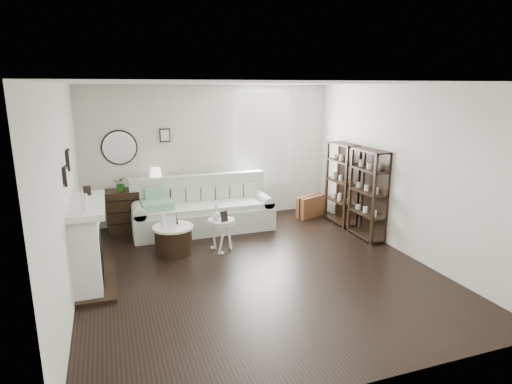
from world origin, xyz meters
name	(u,v)px	position (x,y,z in m)	size (l,w,h in m)	color
room	(246,140)	(0.73, 2.70, 1.60)	(5.50, 5.50, 5.50)	black
fireplace	(88,247)	(-2.32, 0.30, 0.54)	(0.50, 1.40, 1.84)	silver
shelf_unit_far	(342,184)	(2.33, 1.55, 0.80)	(0.30, 0.80, 1.60)	black
shelf_unit_near	(368,194)	(2.33, 0.65, 0.80)	(0.30, 0.80, 1.60)	black
sofa	(202,212)	(-0.35, 2.08, 0.33)	(2.60, 0.90, 1.01)	beige
quilt	(157,205)	(-1.20, 1.95, 0.59)	(0.55, 0.45, 0.14)	#227D5C
suitcase	(310,206)	(1.96, 2.14, 0.22)	(0.66, 0.22, 0.44)	brown
dresser	(139,209)	(-1.49, 2.47, 0.39)	(1.18, 0.51, 0.79)	black
table_lamp	(156,178)	(-1.14, 2.47, 0.98)	(0.25, 0.25, 0.39)	white
potted_plant	(121,184)	(-1.78, 2.42, 0.92)	(0.25, 0.21, 0.27)	#1B5718
drum_table	(173,239)	(-1.06, 1.05, 0.23)	(0.66, 0.66, 0.46)	black
pedestal_table	(221,222)	(-0.30, 0.86, 0.50)	(0.45, 0.45, 0.55)	silver
eiffel_drum	(177,219)	(-0.99, 1.10, 0.55)	(0.11, 0.11, 0.19)	black
bottle_drum	(163,220)	(-1.22, 0.98, 0.60)	(0.07, 0.07, 0.29)	silver
card_frame_drum	(171,223)	(-1.11, 0.89, 0.56)	(0.15, 0.01, 0.21)	white
eiffel_ped	(226,214)	(-0.21, 0.89, 0.63)	(0.10, 0.10, 0.17)	black
flask_ped	(216,212)	(-0.38, 0.88, 0.67)	(0.14, 0.14, 0.25)	silver
card_frame_ped	(224,217)	(-0.28, 0.74, 0.63)	(0.13, 0.01, 0.17)	black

